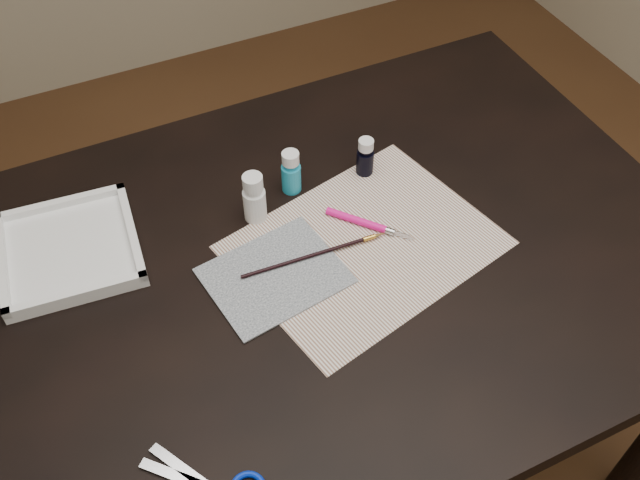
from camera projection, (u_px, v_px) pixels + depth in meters
name	position (u px, v px, depth m)	size (l,w,h in m)	color
ground	(320.00, 453.00, 1.77)	(3.50, 3.50, 0.02)	#422614
table	(320.00, 374.00, 1.48)	(1.30, 0.90, 0.75)	black
paper	(365.00, 245.00, 1.22)	(0.42, 0.32, 0.00)	white
canvas	(275.00, 275.00, 1.17)	(0.22, 0.17, 0.00)	black
paint_bottle_white	(254.00, 198.00, 1.22)	(0.04, 0.04, 0.10)	white
paint_bottle_cyan	(291.00, 172.00, 1.27)	(0.04, 0.04, 0.09)	teal
paint_bottle_navy	(365.00, 157.00, 1.31)	(0.03, 0.03, 0.08)	black
paintbrush	(316.00, 254.00, 1.19)	(0.26, 0.01, 0.01)	black
craft_knife	(370.00, 225.00, 1.24)	(0.17, 0.01, 0.01)	#F4118B
palette_tray	(69.00, 249.00, 1.19)	(0.23, 0.23, 0.03)	white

